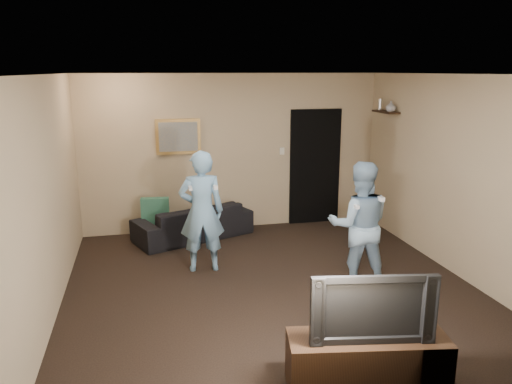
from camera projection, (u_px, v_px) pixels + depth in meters
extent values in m
plane|color=black|center=(270.00, 285.00, 6.30)|extent=(5.00, 5.00, 0.00)
cube|color=silver|center=(271.00, 74.00, 5.68)|extent=(5.00, 5.00, 0.04)
cube|color=tan|center=(233.00, 153.00, 8.36)|extent=(5.00, 0.04, 2.60)
cube|color=tan|center=(357.00, 260.00, 3.62)|extent=(5.00, 0.04, 2.60)
cube|color=tan|center=(49.00, 197.00, 5.44)|extent=(0.04, 5.00, 2.60)
cube|color=tan|center=(455.00, 176.00, 6.54)|extent=(0.04, 5.00, 2.60)
imported|color=black|center=(193.00, 221.00, 8.04)|extent=(2.01, 1.37, 0.55)
cube|color=#1B513E|center=(155.00, 211.00, 7.86)|extent=(0.44, 0.18, 0.43)
cube|color=olive|center=(178.00, 137.00, 8.06)|extent=(0.72, 0.05, 0.57)
cube|color=slate|center=(178.00, 137.00, 8.04)|extent=(0.62, 0.01, 0.47)
cube|color=black|center=(315.00, 167.00, 8.72)|extent=(0.90, 0.06, 2.00)
cube|color=silver|center=(282.00, 151.00, 8.52)|extent=(0.08, 0.02, 0.12)
cube|color=black|center=(386.00, 112.00, 8.05)|extent=(0.20, 0.60, 0.03)
imported|color=#A5A5AA|center=(391.00, 106.00, 7.88)|extent=(0.20, 0.20, 0.17)
cylinder|color=silver|center=(380.00, 104.00, 8.22)|extent=(0.06, 0.06, 0.18)
cube|color=black|center=(367.00, 363.00, 4.19)|extent=(1.39, 0.65, 0.48)
imported|color=black|center=(370.00, 305.00, 4.07)|extent=(1.03, 0.31, 0.59)
imported|color=#78ABD1|center=(202.00, 211.00, 6.62)|extent=(0.62, 0.43, 1.64)
cube|color=white|center=(190.00, 188.00, 6.28)|extent=(0.04, 0.14, 0.04)
cube|color=white|center=(216.00, 187.00, 6.35)|extent=(0.05, 0.09, 0.05)
imported|color=#80A1BB|center=(359.00, 225.00, 6.12)|extent=(0.91, 0.79, 1.59)
cube|color=white|center=(356.00, 206.00, 5.80)|extent=(0.04, 0.14, 0.04)
cube|color=white|center=(381.00, 199.00, 5.85)|extent=(0.05, 0.09, 0.05)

